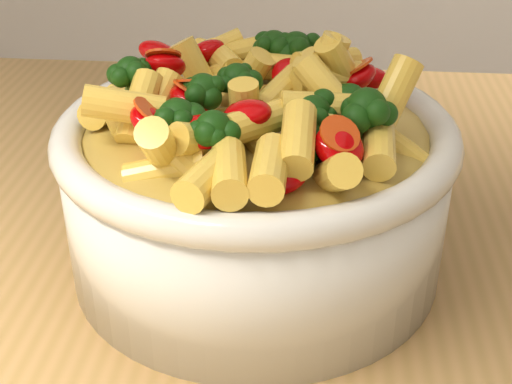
{
  "coord_description": "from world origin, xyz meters",
  "views": [
    {
      "loc": [
        -0.02,
        -0.37,
        1.17
      ],
      "look_at": [
        -0.05,
        0.02,
        0.95
      ],
      "focal_mm": 50.0,
      "sensor_mm": 36.0,
      "label": 1
    }
  ],
  "objects": [
    {
      "name": "serving_bowl",
      "position": [
        -0.05,
        0.02,
        0.95
      ],
      "size": [
        0.24,
        0.24,
        0.11
      ],
      "color": "silver",
      "rests_on": "table"
    },
    {
      "name": "pasta_salad",
      "position": [
        -0.05,
        0.02,
        1.02
      ],
      "size": [
        0.19,
        0.19,
        0.04
      ],
      "color": "#FFDE50",
      "rests_on": "serving_bowl"
    }
  ]
}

